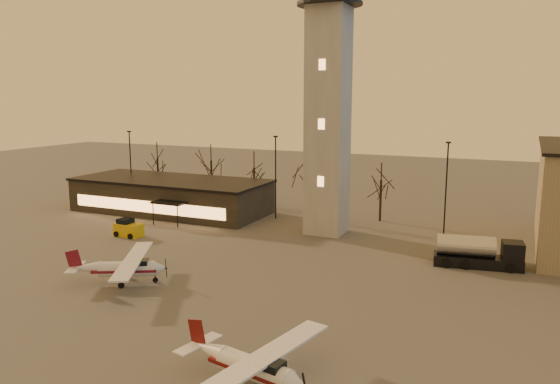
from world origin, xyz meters
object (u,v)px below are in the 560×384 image
(terminal, at_px, (171,195))
(service_cart, at_px, (128,230))
(fuel_truck, at_px, (478,255))
(control_tower, at_px, (328,82))
(cessna_front, at_px, (257,373))
(cessna_rear, at_px, (129,271))

(terminal, xyz_separation_m, service_cart, (3.15, -12.27, -1.43))
(terminal, xyz_separation_m, fuel_truck, (38.24, -7.98, -1.07))
(terminal, relative_size, fuel_truck, 3.30)
(fuel_truck, relative_size, service_cart, 2.49)
(control_tower, distance_m, cessna_front, 36.69)
(cessna_rear, height_order, service_cart, cessna_rear)
(control_tower, relative_size, cessna_front, 3.13)
(cessna_front, bearing_deg, terminal, 142.87)
(cessna_rear, relative_size, fuel_truck, 1.29)
(cessna_front, xyz_separation_m, service_cart, (-26.64, 22.12, -0.26))
(cessna_rear, relative_size, service_cart, 3.20)
(terminal, bearing_deg, service_cart, -75.61)
(cessna_front, xyz_separation_m, cessna_rear, (-16.74, 10.32, 0.01))
(terminal, xyz_separation_m, cessna_front, (29.79, -34.39, -1.18))
(terminal, distance_m, service_cart, 12.75)
(fuel_truck, bearing_deg, service_cart, 178.44)
(fuel_truck, height_order, service_cart, fuel_truck)
(service_cart, bearing_deg, cessna_front, -36.08)
(service_cart, bearing_deg, cessna_rear, -46.36)
(cessna_rear, distance_m, service_cart, 15.41)
(control_tower, relative_size, service_cart, 10.57)
(control_tower, distance_m, service_cart, 26.54)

